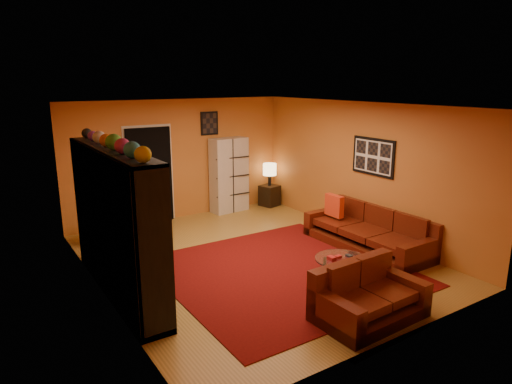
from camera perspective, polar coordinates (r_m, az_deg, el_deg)
floor at (r=7.92m, az=-0.38°, el=-8.39°), size 6.00×6.00×0.00m
ceiling at (r=7.34m, az=-0.41°, el=10.75°), size 6.00×6.00×0.00m
wall_back at (r=10.13m, az=-9.58°, el=4.03°), size 6.00×0.00×6.00m
wall_front at (r=5.34m, az=17.27°, el=-5.36°), size 6.00×0.00×6.00m
wall_left at (r=6.57m, az=-19.12°, el=-1.92°), size 0.00×6.00×6.00m
wall_right at (r=9.08m, az=13.04°, el=2.74°), size 0.00×6.00×6.00m
rug at (r=7.44m, az=3.23°, el=-9.89°), size 3.60×3.60×0.01m
doorway at (r=9.90m, az=-13.14°, el=1.98°), size 0.95×0.10×2.04m
wall_art_right at (r=8.82m, az=14.45°, el=4.30°), size 0.03×1.00×0.70m
wall_art_back at (r=10.33m, az=-5.85°, el=8.54°), size 0.42×0.03×0.52m
entertainment_unit at (r=6.69m, az=-17.08°, el=-3.71°), size 0.45×3.00×2.10m
tv at (r=6.73m, az=-16.64°, el=-4.27°), size 0.87×0.11×0.50m
sofa at (r=8.64m, az=14.21°, el=-4.90°), size 1.03×2.45×0.85m
loveseat at (r=6.20m, az=13.50°, el=-12.50°), size 1.45×0.90×0.85m
throw_pillow at (r=8.95m, az=9.75°, el=-1.68°), size 0.12×0.42×0.42m
coffee_table at (r=7.01m, az=10.63°, el=-8.53°), size 0.79×0.79×0.40m
storage_cabinet at (r=10.53m, az=-3.39°, el=2.13°), size 0.89×0.46×1.72m
bowl_chair at (r=9.10m, az=-19.12°, el=-4.33°), size 0.63×0.63×0.51m
side_table at (r=11.12m, az=1.70°, el=-0.44°), size 0.49×0.49×0.50m
table_lamp at (r=10.98m, az=1.72°, el=2.78°), size 0.32×0.32×0.54m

